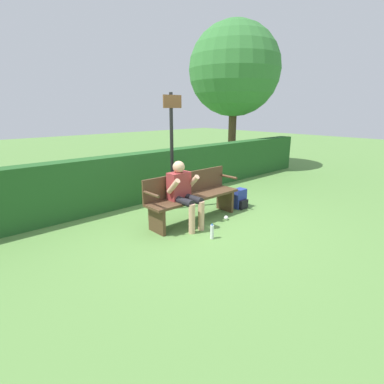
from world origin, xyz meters
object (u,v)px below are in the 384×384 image
(person_seated, at_px, (183,191))
(park_bench, at_px, (192,195))
(water_bottle, at_px, (212,232))
(signpost, at_px, (172,144))
(backpack, at_px, (239,199))
(tree, at_px, (234,70))

(person_seated, bearing_deg, park_bench, 22.38)
(person_seated, relative_size, water_bottle, 4.61)
(water_bottle, height_order, signpost, signpost)
(person_seated, relative_size, backpack, 2.88)
(person_seated, relative_size, tree, 0.24)
(signpost, bearing_deg, backpack, -39.56)
(backpack, height_order, signpost, signpost)
(tree, bearing_deg, park_bench, -147.12)
(backpack, height_order, water_bottle, backpack)
(park_bench, height_order, backpack, park_bench)
(park_bench, xyz_separation_m, water_bottle, (-0.35, -0.87, -0.36))
(tree, bearing_deg, water_bottle, -142.32)
(park_bench, height_order, person_seated, person_seated)
(water_bottle, bearing_deg, park_bench, 67.98)
(person_seated, height_order, signpost, signpost)
(park_bench, distance_m, signpost, 1.16)
(backpack, relative_size, water_bottle, 1.60)
(backpack, relative_size, signpost, 0.17)
(person_seated, distance_m, signpost, 1.22)
(park_bench, relative_size, signpost, 0.84)
(park_bench, relative_size, tree, 0.41)
(park_bench, distance_m, water_bottle, 1.00)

